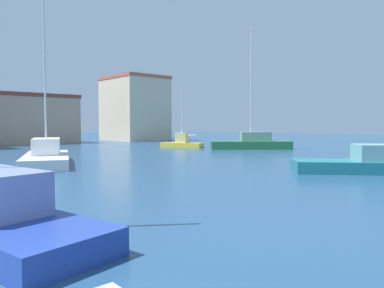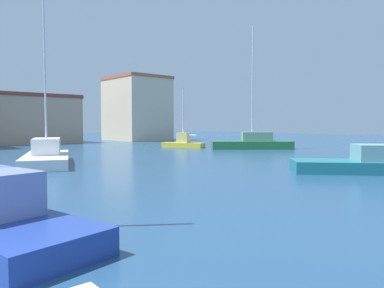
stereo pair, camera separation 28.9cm
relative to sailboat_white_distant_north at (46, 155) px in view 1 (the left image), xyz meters
name	(u,v)px [view 1 (the left image)]	position (x,y,z in m)	size (l,w,h in m)	color
water	(122,160)	(5.52, -0.55, -0.63)	(160.00, 160.00, 0.00)	navy
sailboat_white_distant_north	(46,155)	(0.00, 0.00, 0.00)	(6.00, 9.21, 13.05)	white
sailboat_yellow_distant_east	(182,143)	(18.81, 8.05, -0.06)	(3.40, 5.22, 6.95)	gold
motorboat_teal_behind_lamppost	(374,163)	(12.38, -16.56, -0.09)	(7.82, 8.15, 1.61)	#1E707A
sailboat_green_mid_harbor	(252,143)	(22.87, 0.91, 0.05)	(8.34, 7.69, 13.45)	#28703D
yacht_club	(27,119)	(8.25, 29.46, 2.82)	(12.21, 8.96, 6.88)	tan
warehouse_block	(135,109)	(25.49, 28.43, 4.71)	(8.29, 10.13, 10.67)	beige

